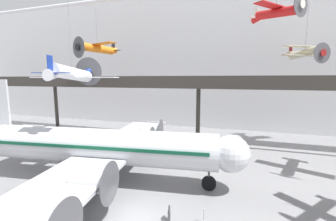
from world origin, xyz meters
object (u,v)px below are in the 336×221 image
(suspended_plane_white_twin, at_px, (72,74))
(info_sign_pedestal, at_px, (169,214))
(suspended_plane_cream_biplane, at_px, (305,53))
(suspended_plane_red_highwing, at_px, (276,12))
(airliner_silver_main, at_px, (98,146))
(suspended_plane_orange_highwing, at_px, (97,48))
(stanchion_barrier, at_px, (204,218))

(suspended_plane_white_twin, xyz_separation_m, info_sign_pedestal, (12.32, -5.18, -10.07))
(suspended_plane_cream_biplane, xyz_separation_m, suspended_plane_red_highwing, (-5.66, -13.10, 2.67))
(airliner_silver_main, relative_size, suspended_plane_orange_highwing, 3.53)
(suspended_plane_cream_biplane, height_order, info_sign_pedestal, suspended_plane_cream_biplane)
(suspended_plane_orange_highwing, distance_m, info_sign_pedestal, 31.17)
(suspended_plane_cream_biplane, distance_m, stanchion_barrier, 29.51)
(suspended_plane_cream_biplane, bearing_deg, stanchion_barrier, -55.85)
(suspended_plane_orange_highwing, distance_m, suspended_plane_red_highwing, 27.96)
(suspended_plane_white_twin, bearing_deg, info_sign_pedestal, -122.79)
(stanchion_barrier, height_order, info_sign_pedestal, info_sign_pedestal)
(stanchion_barrier, bearing_deg, suspended_plane_red_highwing, 65.38)
(suspended_plane_cream_biplane, relative_size, stanchion_barrier, 8.91)
(airliner_silver_main, distance_m, suspended_plane_orange_highwing, 22.30)
(info_sign_pedestal, bearing_deg, suspended_plane_red_highwing, 46.51)
(suspended_plane_white_twin, height_order, info_sign_pedestal, suspended_plane_white_twin)
(suspended_plane_red_highwing, relative_size, stanchion_barrier, 5.82)
(suspended_plane_white_twin, relative_size, suspended_plane_cream_biplane, 1.28)
(suspended_plane_red_highwing, relative_size, info_sign_pedestal, 5.05)
(info_sign_pedestal, bearing_deg, stanchion_barrier, 1.38)
(suspended_plane_red_highwing, bearing_deg, info_sign_pedestal, -83.67)
(suspended_plane_orange_highwing, bearing_deg, suspended_plane_red_highwing, 92.39)
(suspended_plane_red_highwing, xyz_separation_m, stanchion_barrier, (-4.99, -10.88, -16.19))
(suspended_plane_white_twin, height_order, suspended_plane_orange_highwing, suspended_plane_orange_highwing)
(airliner_silver_main, xyz_separation_m, suspended_plane_cream_biplane, (21.66, 20.64, 10.36))
(suspended_plane_cream_biplane, bearing_deg, suspended_plane_white_twin, -84.63)
(suspended_plane_orange_highwing, bearing_deg, stanchion_barrier, 68.15)
(suspended_plane_orange_highwing, relative_size, suspended_plane_red_highwing, 1.49)
(info_sign_pedestal, bearing_deg, suspended_plane_cream_biplane, 51.43)
(info_sign_pedestal, bearing_deg, suspended_plane_white_twin, 146.68)
(info_sign_pedestal, bearing_deg, airliner_silver_main, 145.44)
(suspended_plane_white_twin, height_order, suspended_plane_red_highwing, suspended_plane_red_highwing)
(suspended_plane_white_twin, bearing_deg, suspended_plane_orange_highwing, 15.97)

